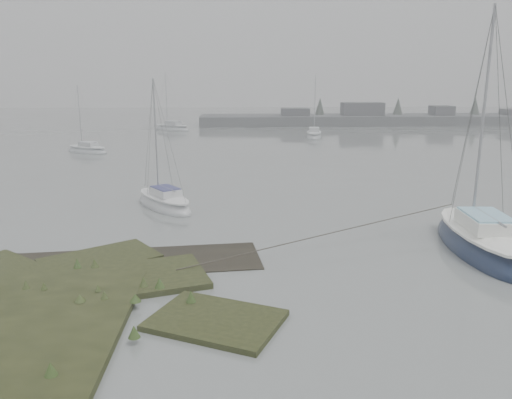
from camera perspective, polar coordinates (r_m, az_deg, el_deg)
The scene contains 7 objects.
ground at distance 43.82m, azimuth -3.81°, elevation 4.83°, with size 160.00×160.00×0.00m, color slate.
far_shoreline at distance 79.70m, azimuth 16.67°, elevation 8.85°, with size 60.00×8.00×4.15m.
sailboat_main at distance 21.84m, azimuth 24.22°, elevation -4.51°, with size 2.87×7.35×10.17m.
sailboat_white at distance 27.00m, azimuth -10.44°, elevation -0.41°, with size 4.27×5.20×7.25m.
sailboat_far_a at distance 49.13m, azimuth -18.73°, elevation 5.33°, with size 4.81×3.71×6.61m.
sailboat_far_b at distance 59.18m, azimuth 6.64°, elevation 7.28°, with size 2.66×5.69×7.72m.
sailboat_far_c at distance 68.17m, azimuth -9.60°, elevation 8.01°, with size 5.80×4.81×8.11m.
Camera 1 is at (1.09, -13.30, 6.65)m, focal length 35.00 mm.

